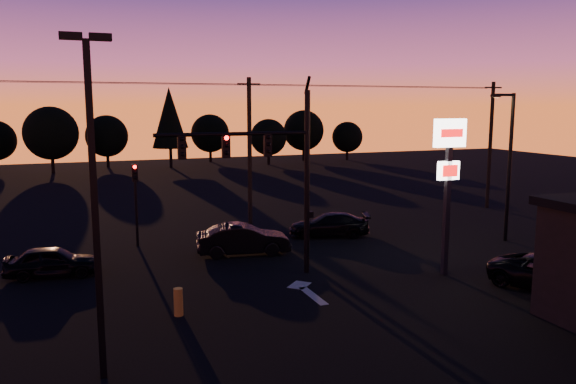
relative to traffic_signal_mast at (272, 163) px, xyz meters
name	(u,v)px	position (x,y,z in m)	size (l,w,h in m)	color
ground	(311,306)	(0.10, -3.99, -4.94)	(120.00, 120.00, 0.00)	black
lane_arrow	(306,290)	(0.60, -2.33, -4.93)	(1.20, 3.10, 0.01)	beige
traffic_signal_mast	(272,163)	(0.00, 0.00, 0.00)	(6.79, 0.52, 8.58)	black
secondary_signal	(136,193)	(-4.90, 7.49, -2.07)	(0.30, 0.31, 4.35)	black
parking_lot_light	(94,187)	(-7.40, -6.99, 0.33)	(1.25, 0.30, 9.14)	black
pylon_sign	(449,163)	(7.10, -2.49, -0.02)	(1.50, 0.28, 6.80)	black
streetlight	(509,161)	(14.01, 1.51, -0.52)	(1.55, 0.35, 8.00)	black
utility_pole_1	(250,152)	(2.10, 10.01, -0.34)	(1.40, 0.26, 9.00)	black
utility_pole_2	(490,144)	(20.10, 10.01, -0.34)	(1.40, 0.26, 9.00)	black
power_wires	(249,85)	(2.10, 10.01, 3.63)	(36.00, 1.22, 0.07)	black
bollard	(178,302)	(-4.66, -3.18, -4.44)	(0.33, 0.33, 0.99)	#C28625
tree_2	(51,133)	(-9.90, 44.01, -0.57)	(5.77, 5.78, 7.26)	black
tree_3	(107,136)	(-3.90, 48.01, -1.19)	(4.95, 4.95, 6.22)	black
tree_4	(170,118)	(3.10, 45.01, 0.99)	(4.18, 4.18, 9.50)	black
tree_5	(210,133)	(9.10, 50.01, -1.19)	(4.95, 4.95, 6.22)	black
tree_6	(269,137)	(15.10, 44.01, -1.50)	(4.54, 4.54, 5.71)	black
tree_7	(304,130)	(21.10, 47.01, -0.88)	(5.36, 5.36, 6.74)	black
tree_8	(347,137)	(27.10, 46.01, -1.82)	(4.12, 4.12, 5.19)	black
car_left	(52,261)	(-8.93, 3.42, -4.27)	(1.57, 3.89, 1.33)	black
car_mid	(243,239)	(-0.16, 3.94, -4.18)	(1.61, 4.61, 1.52)	black
car_right	(329,225)	(5.53, 6.00, -4.28)	(1.85, 4.54, 1.32)	black
suv_parked	(553,274)	(9.81, -5.87, -4.26)	(2.24, 4.86, 1.35)	black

